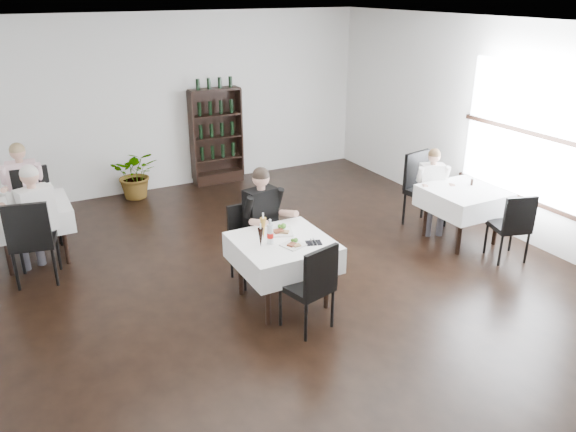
# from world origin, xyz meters

# --- Properties ---
(room_shell) EXTENTS (9.00, 9.00, 9.00)m
(room_shell) POSITION_xyz_m (0.00, 0.00, 1.50)
(room_shell) COLOR black
(room_shell) RESTS_ON ground
(window_right) EXTENTS (0.06, 2.30, 1.85)m
(window_right) POSITION_xyz_m (3.48, 0.00, 1.50)
(window_right) COLOR white
(window_right) RESTS_ON room_shell
(wine_shelf) EXTENTS (0.90, 0.28, 1.75)m
(wine_shelf) POSITION_xyz_m (0.60, 4.31, 0.85)
(wine_shelf) COLOR black
(wine_shelf) RESTS_ON ground
(main_table) EXTENTS (1.03, 1.03, 0.77)m
(main_table) POSITION_xyz_m (-0.30, 0.00, 0.62)
(main_table) COLOR black
(main_table) RESTS_ON ground
(left_table) EXTENTS (0.98, 0.98, 0.77)m
(left_table) POSITION_xyz_m (-2.70, 2.50, 0.62)
(left_table) COLOR black
(left_table) RESTS_ON ground
(right_table) EXTENTS (0.98, 0.98, 0.77)m
(right_table) POSITION_xyz_m (2.70, 0.30, 0.62)
(right_table) COLOR black
(right_table) RESTS_ON ground
(potted_tree) EXTENTS (0.94, 0.88, 0.85)m
(potted_tree) POSITION_xyz_m (-0.93, 4.20, 0.42)
(potted_tree) COLOR #20551D
(potted_tree) RESTS_ON ground
(main_chair_far) EXTENTS (0.45, 0.45, 0.96)m
(main_chair_far) POSITION_xyz_m (-0.41, 0.69, 0.55)
(main_chair_far) COLOR black
(main_chair_far) RESTS_ON ground
(main_chair_near) EXTENTS (0.55, 0.55, 0.99)m
(main_chair_near) POSITION_xyz_m (-0.30, -0.66, 0.56)
(main_chair_near) COLOR black
(main_chair_near) RESTS_ON ground
(left_chair_far) EXTENTS (0.52, 0.52, 1.07)m
(left_chair_far) POSITION_xyz_m (-2.59, 3.06, 0.61)
(left_chair_far) COLOR black
(left_chair_far) RESTS_ON ground
(left_chair_near) EXTENTS (0.59, 0.59, 1.09)m
(left_chair_near) POSITION_xyz_m (-2.75, 1.77, 0.62)
(left_chair_near) COLOR black
(left_chair_near) RESTS_ON ground
(right_chair_far) EXTENTS (0.59, 0.60, 1.11)m
(right_chair_far) POSITION_xyz_m (2.59, 1.03, 0.63)
(right_chair_far) COLOR black
(right_chair_far) RESTS_ON ground
(right_chair_near) EXTENTS (0.54, 0.54, 0.94)m
(right_chair_near) POSITION_xyz_m (2.81, -0.50, 0.54)
(right_chair_near) COLOR black
(right_chair_near) RESTS_ON ground
(diner_main) EXTENTS (0.58, 0.61, 1.42)m
(diner_main) POSITION_xyz_m (-0.22, 0.62, 0.82)
(diner_main) COLOR #414048
(diner_main) RESTS_ON ground
(diner_left_far) EXTENTS (0.55, 0.56, 1.41)m
(diner_left_far) POSITION_xyz_m (-2.70, 3.18, 0.82)
(diner_left_far) COLOR #414048
(diner_left_far) RESTS_ON ground
(diner_left_near) EXTENTS (0.63, 0.67, 1.46)m
(diner_left_near) POSITION_xyz_m (-2.67, 1.99, 0.85)
(diner_left_near) COLOR #414048
(diner_left_near) RESTS_ON ground
(diner_right_far) EXTENTS (0.55, 0.58, 1.23)m
(diner_right_far) POSITION_xyz_m (2.58, 0.80, 0.71)
(diner_right_far) COLOR #414048
(diner_right_far) RESTS_ON ground
(plate_far) EXTENTS (0.35, 0.35, 0.09)m
(plate_far) POSITION_xyz_m (-0.22, 0.20, 0.79)
(plate_far) COLOR white
(plate_far) RESTS_ON main_table
(plate_near) EXTENTS (0.27, 0.27, 0.07)m
(plate_near) POSITION_xyz_m (-0.26, -0.18, 0.79)
(plate_near) COLOR white
(plate_near) RESTS_ON main_table
(pilsner_dark) EXTENTS (0.06, 0.06, 0.27)m
(pilsner_dark) POSITION_xyz_m (-0.59, -0.04, 0.88)
(pilsner_dark) COLOR black
(pilsner_dark) RESTS_ON main_table
(pilsner_lager) EXTENTS (0.07, 0.07, 0.31)m
(pilsner_lager) POSITION_xyz_m (-0.47, 0.14, 0.90)
(pilsner_lager) COLOR #B8862F
(pilsner_lager) RESTS_ON main_table
(coke_bottle) EXTENTS (0.07, 0.07, 0.29)m
(coke_bottle) POSITION_xyz_m (-0.46, -0.01, 0.89)
(coke_bottle) COLOR silver
(coke_bottle) RESTS_ON main_table
(napkin_cutlery) EXTENTS (0.20, 0.19, 0.02)m
(napkin_cutlery) POSITION_xyz_m (-0.03, -0.23, 0.78)
(napkin_cutlery) COLOR black
(napkin_cutlery) RESTS_ON main_table
(pepper_mill) EXTENTS (0.05, 0.05, 0.09)m
(pepper_mill) POSITION_xyz_m (2.91, 0.38, 0.82)
(pepper_mill) COLOR black
(pepper_mill) RESTS_ON right_table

